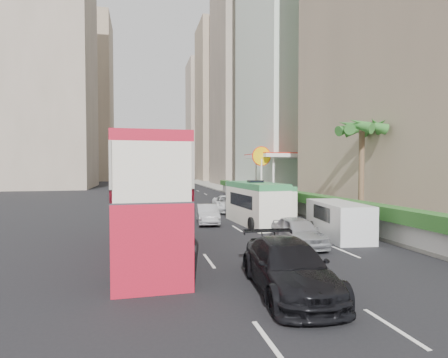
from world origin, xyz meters
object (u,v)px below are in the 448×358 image
object	(u,v)px
car_silver_lane_b	(298,246)
car_black	(288,291)
car_silver_lane_a	(207,223)
minibus_far	(274,200)
shell_station	(280,177)
panel_van_near	(338,220)
double_decker_bus	(148,198)
van_asset	(227,212)
panel_van_far	(241,193)
minibus_near	(255,203)
palm_tree	(361,175)

from	to	relation	value
car_silver_lane_b	car_black	size ratio (longest dim) A/B	0.77
car_silver_lane_a	minibus_far	distance (m)	6.84
shell_station	car_silver_lane_b	bearing A→B (deg)	-110.57
car_black	panel_van_near	xyz separation A→B (m)	(6.19, 7.18, 0.98)
car_silver_lane_b	car_black	bearing A→B (deg)	-116.98
double_decker_bus	car_silver_lane_b	distance (m)	7.70
van_asset	panel_van_far	world-z (taller)	panel_van_far
minibus_near	minibus_far	bearing A→B (deg)	49.37
double_decker_bus	car_silver_lane_a	distance (m)	8.96
car_silver_lane_b	panel_van_far	size ratio (longest dim) A/B	0.77
panel_van_far	palm_tree	xyz separation A→B (m)	(3.41, -16.55, 2.30)
car_silver_lane_a	car_silver_lane_b	world-z (taller)	car_silver_lane_b
panel_van_near	double_decker_bus	bearing A→B (deg)	-166.42
car_black	car_silver_lane_b	bearing A→B (deg)	67.71
palm_tree	van_asset	bearing A→B (deg)	125.76
palm_tree	double_decker_bus	bearing A→B (deg)	-163.84
car_silver_lane_b	minibus_near	distance (m)	6.84
van_asset	shell_station	distance (m)	13.44
minibus_far	panel_van_far	distance (m)	10.18
car_silver_lane_a	palm_tree	distance (m)	10.80
car_black	panel_van_far	bearing A→B (deg)	82.75
double_decker_bus	car_black	world-z (taller)	double_decker_bus
car_silver_lane_a	van_asset	bearing A→B (deg)	69.14
car_silver_lane_a	minibus_near	size ratio (longest dim) A/B	0.62
car_black	van_asset	world-z (taller)	car_black
double_decker_bus	minibus_far	distance (m)	14.65
panel_van_near	car_black	bearing A→B (deg)	-123.25
panel_van_far	minibus_far	bearing A→B (deg)	-89.40
van_asset	car_silver_lane_a	bearing A→B (deg)	-110.44
van_asset	panel_van_near	distance (m)	12.71
car_silver_lane_b	car_black	world-z (taller)	car_black
minibus_near	shell_station	distance (m)	18.77
palm_tree	minibus_near	bearing A→B (deg)	159.52
car_silver_lane_a	shell_station	size ratio (longest dim) A/B	0.50
minibus_far	minibus_near	bearing A→B (deg)	-122.23
double_decker_bus	shell_station	size ratio (longest dim) A/B	1.38
double_decker_bus	car_silver_lane_a	xyz separation A→B (m)	(4.17, 7.51, -2.53)
car_silver_lane_b	palm_tree	world-z (taller)	palm_tree
double_decker_bus	shell_station	distance (m)	28.02
double_decker_bus	van_asset	size ratio (longest dim) A/B	2.20
palm_tree	car_silver_lane_b	bearing A→B (deg)	-146.89
car_silver_lane_a	van_asset	distance (m)	6.51
car_black	shell_station	world-z (taller)	shell_station
van_asset	panel_van_far	bearing A→B (deg)	71.33
double_decker_bus	palm_tree	distance (m)	14.39
palm_tree	panel_van_far	bearing A→B (deg)	101.64
car_silver_lane_a	car_black	xyz separation A→B (m)	(-0.03, -13.60, 0.00)
double_decker_bus	palm_tree	world-z (taller)	palm_tree
car_silver_lane_a	panel_van_far	distance (m)	14.49
minibus_far	car_silver_lane_b	bearing A→B (deg)	-100.91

